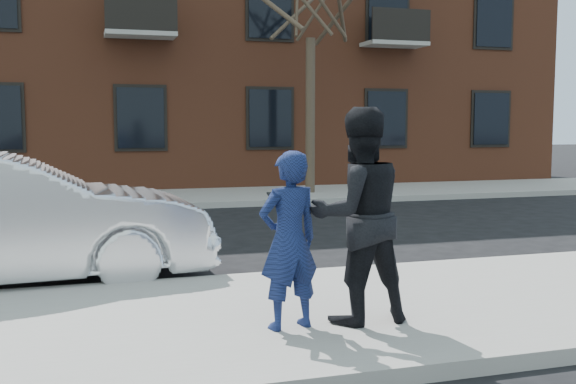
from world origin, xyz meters
name	(u,v)px	position (x,y,z in m)	size (l,w,h in m)	color
ground	(239,323)	(0.00, 0.00, 0.00)	(100.00, 100.00, 0.00)	black
near_sidewalk	(245,323)	(0.00, -0.25, 0.07)	(50.00, 3.50, 0.15)	gray
near_curb	(212,282)	(0.00, 1.55, 0.07)	(50.00, 0.10, 0.15)	#999691
far_sidewalk	(144,199)	(0.00, 11.25, 0.07)	(50.00, 3.50, 0.15)	gray
far_curb	(151,207)	(0.00, 9.45, 0.07)	(50.00, 0.10, 0.15)	#999691
apartment_building	(181,8)	(2.00, 18.00, 6.16)	(24.30, 10.30, 12.30)	brown
man_hoodie	(289,240)	(0.30, -0.76, 0.97)	(0.67, 0.53, 1.64)	navy
man_peacoat	(358,216)	(0.99, -0.74, 1.17)	(1.03, 0.82, 2.04)	black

